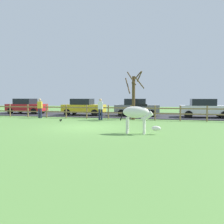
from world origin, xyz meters
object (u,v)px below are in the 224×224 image
at_px(crow_on_grass, 61,120).
at_px(parked_car_white, 204,108).
at_px(parked_car_red, 26,106).
at_px(parked_car_yellow, 84,107).
at_px(parked_car_grey, 137,107).
at_px(visitor_right_of_tree, 100,108).
at_px(zebra, 138,114).
at_px(visitor_left_of_tree, 40,107).
at_px(bare_tree, 134,95).

height_order(crow_on_grass, parked_car_white, parked_car_white).
bearing_deg(parked_car_white, parked_car_red, 178.96).
bearing_deg(parked_car_red, crow_on_grass, -40.49).
bearing_deg(parked_car_yellow, parked_car_grey, 4.22).
bearing_deg(visitor_right_of_tree, zebra, -57.96).
distance_m(parked_car_yellow, visitor_right_of_tree, 4.54).
relative_size(parked_car_white, parked_car_yellow, 1.00).
relative_size(visitor_left_of_tree, visitor_right_of_tree, 1.00).
height_order(zebra, crow_on_grass, zebra).
relative_size(parked_car_red, parked_car_white, 1.00).
relative_size(parked_car_yellow, visitor_right_of_tree, 2.45).
bearing_deg(parked_car_red, parked_car_grey, -0.36).
height_order(bare_tree, visitor_left_of_tree, bare_tree).
distance_m(zebra, parked_car_grey, 9.82).
relative_size(zebra, parked_car_red, 0.48).
bearing_deg(parked_car_yellow, visitor_right_of_tree, -51.94).
bearing_deg(parked_car_yellow, parked_car_white, 0.69).
distance_m(parked_car_white, parked_car_yellow, 10.80).
bearing_deg(visitor_left_of_tree, visitor_right_of_tree, -2.41).
bearing_deg(parked_car_red, zebra, -37.01).
relative_size(zebra, parked_car_white, 0.48).
bearing_deg(crow_on_grass, parked_car_red, 139.51).
relative_size(parked_car_grey, visitor_left_of_tree, 2.50).
relative_size(bare_tree, crow_on_grass, 17.52).
bearing_deg(parked_car_grey, bare_tree, -86.72).
distance_m(bare_tree, parked_car_grey, 3.24).
height_order(parked_car_grey, visitor_right_of_tree, visitor_right_of_tree).
height_order(visitor_left_of_tree, visitor_right_of_tree, same).
relative_size(bare_tree, parked_car_white, 0.93).
bearing_deg(crow_on_grass, visitor_left_of_tree, 143.87).
distance_m(visitor_left_of_tree, visitor_right_of_tree, 5.38).
xyz_separation_m(parked_car_red, parked_car_grey, (11.64, -0.07, 0.00)).
distance_m(parked_car_grey, parked_car_white, 5.75).
height_order(bare_tree, parked_car_white, bare_tree).
relative_size(bare_tree, visitor_left_of_tree, 2.30).
relative_size(parked_car_red, parked_car_yellow, 1.01).
bearing_deg(parked_car_grey, zebra, -82.05).
bearing_deg(zebra, parked_car_red, 142.99).
bearing_deg(visitor_right_of_tree, parked_car_white, 24.88).
relative_size(crow_on_grass, visitor_right_of_tree, 0.13).
relative_size(crow_on_grass, parked_car_red, 0.05).
relative_size(parked_car_red, visitor_left_of_tree, 2.46).
bearing_deg(parked_car_white, visitor_right_of_tree, -155.12).
bearing_deg(zebra, visitor_left_of_tree, 146.28).
xyz_separation_m(bare_tree, parked_car_yellow, (-5.23, 2.67, -1.10)).
bearing_deg(parked_car_yellow, parked_car_red, 176.12).
height_order(parked_car_yellow, visitor_right_of_tree, visitor_right_of_tree).
bearing_deg(parked_car_white, visitor_left_of_tree, -165.40).
xyz_separation_m(crow_on_grass, parked_car_white, (10.33, 5.70, 0.72)).
distance_m(crow_on_grass, parked_car_grey, 7.54).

